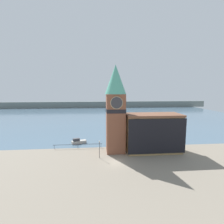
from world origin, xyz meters
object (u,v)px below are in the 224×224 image
(mooring_bollard_near, at_px, (107,149))
(lamp_post, at_px, (99,146))
(pier_building, at_px, (153,133))
(clock_tower, at_px, (116,107))
(boat_near, at_px, (78,141))

(mooring_bollard_near, xyz_separation_m, lamp_post, (-2.09, -4.95, 2.45))
(pier_building, xyz_separation_m, mooring_bollard_near, (-11.26, 1.69, -4.38))
(pier_building, distance_m, lamp_post, 13.88)
(pier_building, height_order, mooring_bollard_near, pier_building)
(clock_tower, height_order, pier_building, clock_tower)
(clock_tower, bearing_deg, boat_near, 142.70)
(boat_near, relative_size, mooring_bollard_near, 6.90)
(clock_tower, distance_m, lamp_post, 10.12)
(clock_tower, bearing_deg, lamp_post, -136.34)
(boat_near, relative_size, lamp_post, 1.09)
(lamp_post, bearing_deg, pier_building, 13.73)
(mooring_bollard_near, height_order, lamp_post, lamp_post)
(boat_near, bearing_deg, pier_building, -42.13)
(boat_near, xyz_separation_m, lamp_post, (5.82, -11.37, 2.24))
(pier_building, height_order, lamp_post, pier_building)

